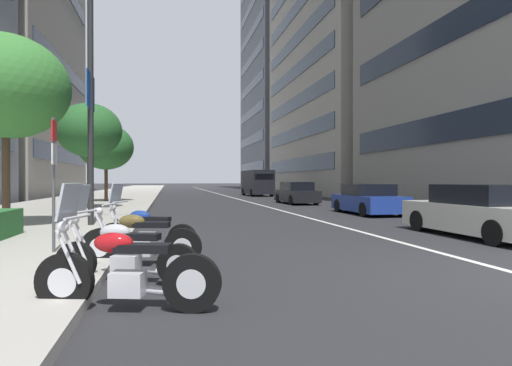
{
  "coord_description": "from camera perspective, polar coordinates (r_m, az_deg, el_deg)",
  "views": [
    {
      "loc": [
        -5.15,
        5.6,
        1.53
      ],
      "look_at": [
        12.56,
        1.75,
        1.41
      ],
      "focal_mm": 28.57,
      "sensor_mm": 36.0,
      "label": 1
    }
  ],
  "objects": [
    {
      "name": "street_tree_far_plaza",
      "position": [
        28.79,
        -20.26,
        4.75
      ],
      "size": [
        3.54,
        3.54,
        5.1
      ],
      "color": "#473323",
      "rests_on": "sidewalk_right_plaza"
    },
    {
      "name": "sidewalk_right_plaza",
      "position": [
        35.54,
        -20.43,
        -1.99
      ],
      "size": [
        160.0,
        8.23,
        0.15
      ],
      "primitive_type": "cube",
      "color": "#A39E93",
      "rests_on": "ground"
    },
    {
      "name": "office_tower_near_left",
      "position": [
        76.63,
        7.08,
        17.58
      ],
      "size": [
        20.83,
        20.27,
        48.39
      ],
      "color": "slate",
      "rests_on": "ground"
    },
    {
      "name": "delivery_van_ahead",
      "position": [
        40.07,
        0.17,
        0.1
      ],
      "size": [
        5.44,
        2.3,
        2.49
      ],
      "rotation": [
        0.0,
        0.0,
        0.03
      ],
      "color": "black",
      "rests_on": "ground"
    },
    {
      "name": "car_mid_block_traffic",
      "position": [
        12.57,
        28.84,
        -3.62
      ],
      "size": [
        4.41,
        1.91,
        1.42
      ],
      "rotation": [
        0.0,
        0.0,
        0.01
      ],
      "color": "beige",
      "rests_on": "ground"
    },
    {
      "name": "street_tree_mid_sidewalk",
      "position": [
        14.37,
        -31.63,
        11.38
      ],
      "size": [
        3.58,
        3.58,
        5.66
      ],
      "color": "#473323",
      "rests_on": "sidewalk_right_plaza"
    },
    {
      "name": "street_lamp_with_banners",
      "position": [
        13.98,
        -21.03,
        14.42
      ],
      "size": [
        1.26,
        2.03,
        8.08
      ],
      "color": "#232326",
      "rests_on": "sidewalk_right_plaza"
    },
    {
      "name": "motorcycle_under_tarp",
      "position": [
        9.04,
        -15.22,
        -6.6
      ],
      "size": [
        0.98,
        2.06,
        1.47
      ],
      "rotation": [
        0.0,
        0.0,
        1.19
      ],
      "color": "black",
      "rests_on": "ground"
    },
    {
      "name": "street_tree_near_plaza_corner",
      "position": [
        21.9,
        -22.32,
        6.81
      ],
      "size": [
        3.13,
        3.13,
        5.18
      ],
      "color": "#473323",
      "rests_on": "sidewalk_right_plaza"
    },
    {
      "name": "motorcycle_mid_row",
      "position": [
        7.63,
        -15.9,
        -7.94
      ],
      "size": [
        0.72,
        2.13,
        1.12
      ],
      "rotation": [
        0.0,
        0.0,
        1.35
      ],
      "color": "black",
      "rests_on": "ground"
    },
    {
      "name": "motorcycle_second_in_row",
      "position": [
        6.37,
        -18.09,
        -9.55
      ],
      "size": [
        0.92,
        2.11,
        1.47
      ],
      "rotation": [
        0.0,
        0.0,
        1.23
      ],
      "color": "black",
      "rests_on": "ground"
    },
    {
      "name": "lane_centre_stripe",
      "position": [
        40.57,
        -4.32,
        -1.78
      ],
      "size": [
        110.0,
        0.16,
        0.01
      ],
      "primitive_type": "cube",
      "color": "silver",
      "rests_on": "ground"
    },
    {
      "name": "office_tower_mid_left",
      "position": [
        53.8,
        17.3,
        20.91
      ],
      "size": [
        24.26,
        21.49,
        40.82
      ],
      "color": "#B7B2A3",
      "rests_on": "ground"
    },
    {
      "name": "motorcycle_nearest_camera",
      "position": [
        5.1,
        -17.91,
        -11.85
      ],
      "size": [
        0.79,
        2.15,
        1.5
      ],
      "rotation": [
        0.0,
        0.0,
        1.31
      ],
      "color": "black",
      "rests_on": "ground"
    },
    {
      "name": "parking_sign_by_curb",
      "position": [
        8.74,
        -26.45,
        1.89
      ],
      "size": [
        0.32,
        0.06,
        2.58
      ],
      "color": "#47494C",
      "rests_on": "sidewalk_right_plaza"
    },
    {
      "name": "car_lead_in_lane",
      "position": [
        19.15,
        15.41,
        -2.31
      ],
      "size": [
        4.21,
        2.0,
        1.36
      ],
      "rotation": [
        0.0,
        0.0,
        -0.02
      ],
      "color": "navy",
      "rests_on": "ground"
    },
    {
      "name": "car_approaching_light",
      "position": [
        26.61,
        5.69,
        -1.48
      ],
      "size": [
        4.25,
        1.93,
        1.42
      ],
      "rotation": [
        0.0,
        0.0,
        0.04
      ],
      "color": "black",
      "rests_on": "ground"
    }
  ]
}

